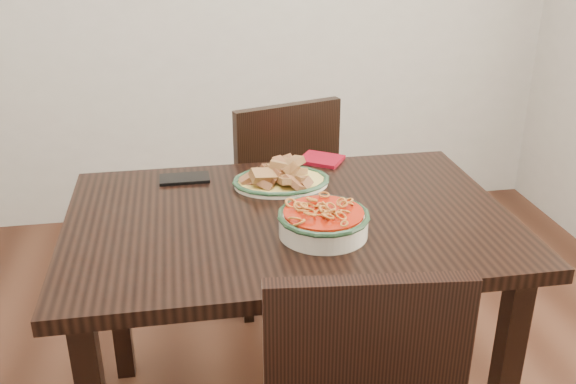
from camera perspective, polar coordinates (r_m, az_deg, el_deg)
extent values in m
cube|color=black|center=(1.81, 0.11, -2.57)|extent=(1.24, 0.83, 0.04)
cube|color=black|center=(1.92, 18.62, -15.70)|extent=(0.06, 0.06, 0.71)
cube|color=black|center=(2.28, -14.98, -8.31)|extent=(0.06, 0.06, 0.71)
cube|color=black|center=(2.40, 11.48, -6.07)|extent=(0.06, 0.06, 0.71)
cube|color=black|center=(2.65, -1.85, -0.78)|extent=(0.52, 0.52, 0.04)
cube|color=black|center=(2.95, -0.21, -2.89)|extent=(0.04, 0.04, 0.41)
cube|color=black|center=(2.83, -6.38, -4.28)|extent=(0.04, 0.04, 0.41)
cube|color=black|center=(2.69, 3.06, -5.81)|extent=(0.04, 0.04, 0.41)
cube|color=black|center=(2.56, -3.63, -7.51)|extent=(0.04, 0.04, 0.41)
cube|color=black|center=(2.40, 0.01, 2.73)|extent=(0.41, 0.16, 0.44)
cube|color=black|center=(1.37, 6.96, -15.56)|extent=(0.42, 0.08, 0.44)
ellipsoid|color=white|center=(1.99, -0.61, 0.85)|extent=(0.29, 0.22, 0.02)
ellipsoid|color=#DEBC4D|center=(1.99, -0.61, 1.01)|extent=(0.28, 0.21, 0.01)
torus|color=#1A3B23|center=(1.99, -0.61, 1.06)|extent=(0.23, 0.23, 0.01)
cylinder|color=beige|center=(1.68, 3.16, -2.85)|extent=(0.23, 0.23, 0.06)
torus|color=#17321C|center=(1.67, 3.18, -2.06)|extent=(0.24, 0.24, 0.02)
cylinder|color=#991807|center=(1.67, 3.18, -1.91)|extent=(0.21, 0.21, 0.01)
cube|color=black|center=(2.05, -9.18, 1.20)|extent=(0.16, 0.08, 0.01)
cube|color=maroon|center=(2.18, 2.97, 2.92)|extent=(0.18, 0.17, 0.01)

